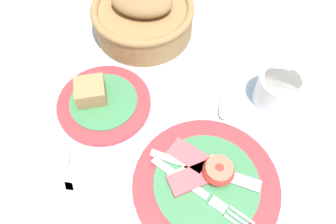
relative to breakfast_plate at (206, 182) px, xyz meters
name	(u,v)px	position (x,y,z in m)	size (l,w,h in m)	color
ground_plane	(154,153)	(-0.10, 0.01, -0.01)	(3.00, 3.00, 0.00)	#A3BCD1
breakfast_plate	(206,182)	(0.00, 0.00, 0.00)	(0.24, 0.24, 0.04)	red
bread_plate	(102,101)	(-0.24, 0.05, 0.00)	(0.18, 0.18, 0.05)	red
sugar_cup	(278,89)	(0.04, 0.22, 0.02)	(0.08, 0.08, 0.06)	white
bread_basket	(143,16)	(-0.27, 0.25, 0.03)	(0.22, 0.22, 0.10)	olive
teaspoon_by_saucer	(64,165)	(-0.22, -0.09, 0.00)	(0.16, 0.14, 0.01)	silver
teaspoon_near_cup	(230,93)	(-0.04, 0.19, 0.00)	(0.05, 0.19, 0.01)	silver
fork_on_cloth	(66,186)	(-0.20, -0.11, -0.01)	(0.18, 0.08, 0.01)	silver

